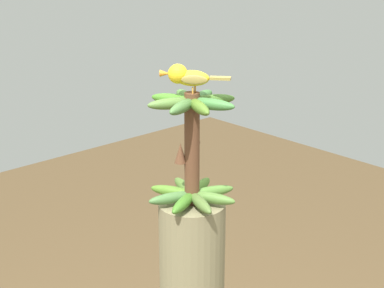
{
  "coord_description": "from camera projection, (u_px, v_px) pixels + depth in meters",
  "views": [
    {
      "loc": [
        -1.11,
        -1.21,
        2.12
      ],
      "look_at": [
        0.0,
        0.0,
        1.56
      ],
      "focal_mm": 55.53,
      "sensor_mm": 36.0,
      "label": 1
    }
  ],
  "objects": [
    {
      "name": "perched_bird",
      "position": [
        187.0,
        76.0,
        1.67
      ],
      "size": [
        0.14,
        0.17,
        0.08
      ],
      "color": "#C68933",
      "rests_on": "banana_bunch"
    },
    {
      "name": "banana_bunch",
      "position": [
        192.0,
        149.0,
        1.74
      ],
      "size": [
        0.27,
        0.27,
        0.34
      ],
      "color": "brown",
      "rests_on": "banana_tree"
    }
  ]
}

